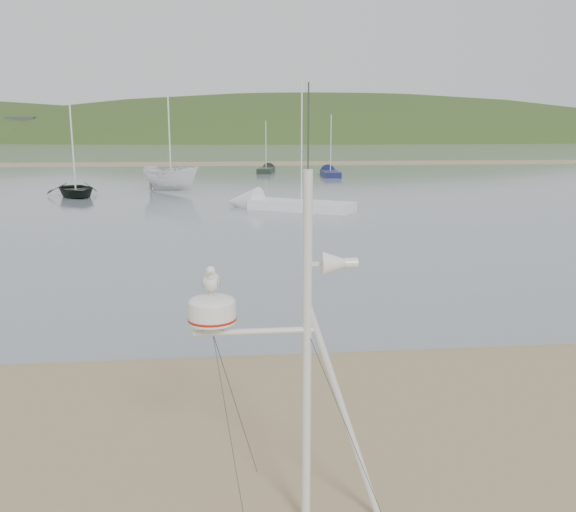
{
  "coord_description": "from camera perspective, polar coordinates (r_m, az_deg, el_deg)",
  "views": [
    {
      "loc": [
        1.15,
        -7.07,
        4.27
      ],
      "look_at": [
        1.97,
        1.0,
        2.58
      ],
      "focal_mm": 38.0,
      "sensor_mm": 36.0,
      "label": 1
    }
  ],
  "objects": [
    {
      "name": "boat_dark",
      "position": [
        41.15,
        -19.42,
        8.34
      ],
      "size": [
        3.29,
        2.04,
        4.45
      ],
      "primitive_type": "imported",
      "rotation": [
        0.0,
        0.0,
        0.38
      ],
      "color": "black",
      "rests_on": "water"
    },
    {
      "name": "far_cottages",
      "position": [
        203.08,
        -5.4,
        11.67
      ],
      "size": [
        294.4,
        6.3,
        8.0
      ],
      "color": "beige",
      "rests_on": "ground"
    },
    {
      "name": "mast_rig",
      "position": [
        6.74,
        1.28,
        -15.91
      ],
      "size": [
        2.09,
        2.23,
        4.72
      ],
      "color": "silver",
      "rests_on": "ground"
    },
    {
      "name": "sailboat_dark_mid",
      "position": [
        61.75,
        -1.91,
        8.1
      ],
      "size": [
        2.36,
        5.56,
        5.43
      ],
      "color": "black",
      "rests_on": "ground"
    },
    {
      "name": "water",
      "position": [
        139.14,
        -6.38,
        9.97
      ],
      "size": [
        560.0,
        256.0,
        0.04
      ],
      "primitive_type": "cube",
      "color": "slate",
      "rests_on": "ground"
    },
    {
      "name": "hill_ridge",
      "position": [
        243.88,
        -1.71,
        6.15
      ],
      "size": [
        620.0,
        180.0,
        80.0
      ],
      "color": "#273B18",
      "rests_on": "ground"
    },
    {
      "name": "ground",
      "position": [
        8.34,
        -13.69,
        -19.37
      ],
      "size": [
        560.0,
        560.0,
        0.0
      ],
      "primitive_type": "plane",
      "color": "#8D7451",
      "rests_on": "ground"
    },
    {
      "name": "sailboat_blue_far",
      "position": [
        57.47,
        3.81,
        7.81
      ],
      "size": [
        1.76,
        6.05,
        5.99
      ],
      "color": "#131744",
      "rests_on": "ground"
    },
    {
      "name": "sailboat_white_near",
      "position": [
        33.24,
        -1.88,
        4.93
      ],
      "size": [
        7.23,
        5.32,
        7.3
      ],
      "color": "white",
      "rests_on": "ground"
    },
    {
      "name": "sandbar",
      "position": [
        77.2,
        -6.73,
        8.6
      ],
      "size": [
        560.0,
        7.0,
        0.07
      ],
      "primitive_type": "cube",
      "color": "#8D7451",
      "rests_on": "water"
    },
    {
      "name": "boat_white",
      "position": [
        41.87,
        -10.97,
        9.22
      ],
      "size": [
        2.7,
        2.69,
        5.01
      ],
      "primitive_type": "imported",
      "rotation": [
        0.0,
        0.0,
        0.84
      ],
      "color": "white",
      "rests_on": "water"
    }
  ]
}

